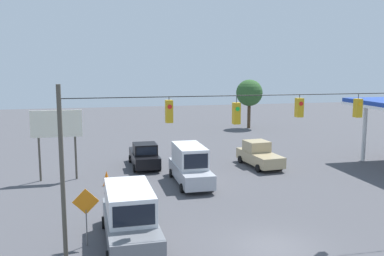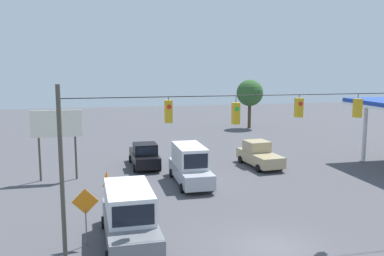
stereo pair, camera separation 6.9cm
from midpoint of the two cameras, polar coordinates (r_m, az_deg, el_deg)
ground_plane at (r=21.61m, az=10.52°, el=-15.38°), size 140.00×140.00×0.00m
overhead_signal_span at (r=20.89m, az=9.80°, el=-1.59°), size 19.32×0.38×7.86m
pickup_truck_tan_oncoming_far at (r=37.19m, az=8.87°, el=-3.57°), size 2.66×5.46×2.12m
box_truck_grey_parked_shoulder at (r=21.69m, az=-8.39°, el=-11.42°), size 2.72×6.76×2.70m
pickup_truck_black_withflow_far at (r=36.70m, az=-6.42°, el=-3.68°), size 2.35×5.55×2.12m
box_truck_silver_withflow_mid at (r=31.47m, az=-0.33°, el=-4.92°), size 2.37×6.38×2.80m
traffic_cone_nearest at (r=24.07m, az=-10.72°, el=-12.05°), size 0.35×0.35×0.61m
traffic_cone_second at (r=25.94m, az=-11.19°, el=-10.53°), size 0.35×0.35×0.61m
traffic_cone_third at (r=28.02m, az=-11.20°, el=-9.09°), size 0.35×0.35×0.61m
traffic_cone_fourth at (r=29.96m, az=-11.31°, el=-7.92°), size 0.35×0.35×0.61m
traffic_cone_fifth at (r=31.69m, az=-11.53°, el=-7.02°), size 0.35×0.35×0.61m
traffic_cone_farthest at (r=33.56m, az=-11.39°, el=-6.14°), size 0.35×0.35×0.61m
roadside_billboard at (r=33.44m, az=-17.67°, el=-0.17°), size 3.73×0.16×5.31m
work_zone_sign at (r=21.38m, az=-14.06°, el=-10.05°), size 1.27×0.06×2.84m
tree_horizon_left at (r=58.70m, az=7.62°, el=4.63°), size 3.60×3.60×6.64m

